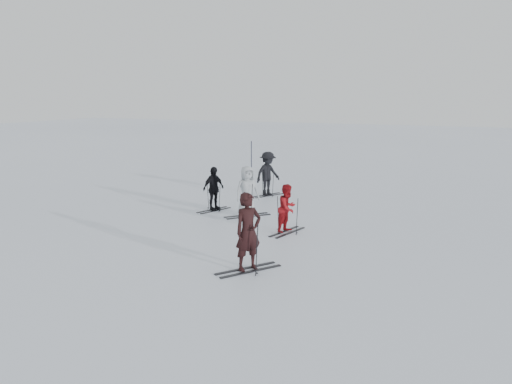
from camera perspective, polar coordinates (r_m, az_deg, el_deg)
ground at (r=16.93m, az=-1.39°, el=-3.92°), size 120.00×120.00×0.00m
skier_near_dark at (r=12.50m, az=-0.90°, el=-4.68°), size 0.79×0.86×1.98m
skier_red at (r=16.01m, az=3.62°, el=-1.95°), size 0.75×0.87×1.55m
skier_grey at (r=18.09m, az=-1.00°, el=0.03°), size 1.03×1.05×1.83m
skier_uphill_left at (r=19.08m, az=-4.87°, el=0.33°), size 0.72×1.06×1.67m
skier_uphill_far at (r=21.82m, az=1.35°, el=2.05°), size 1.20×1.42×1.91m
skis_near_dark at (r=12.59m, az=-0.90°, el=-6.10°), size 2.05×1.81×1.33m
skis_red at (r=16.05m, az=3.61°, el=-2.56°), size 1.81×1.23×1.21m
skis_grey at (r=18.15m, az=-1.00°, el=-0.78°), size 1.97×1.89×1.30m
skis_uphill_left at (r=19.14m, az=-4.86°, el=-0.47°), size 1.72×1.30×1.12m
skis_uphill_far at (r=21.88m, az=1.35°, el=1.11°), size 1.83×1.51×1.18m
piste_marker at (r=26.35m, az=-0.53°, el=3.71°), size 0.05×0.05×1.99m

